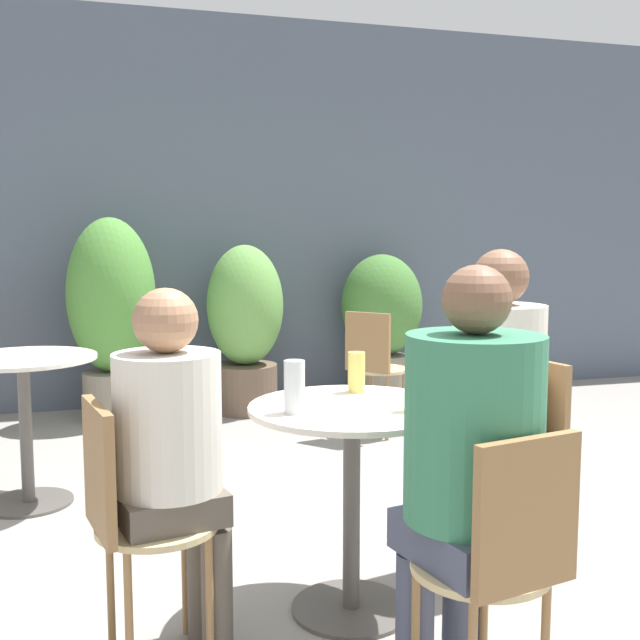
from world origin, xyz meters
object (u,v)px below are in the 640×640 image
object	(u,v)px
bistro_chair_2	(520,443)
beer_glass_2	(294,387)
seated_person_1	(469,456)
cafe_table_far	(24,397)
bistro_chair_4	(374,361)
potted_plant_2	(382,317)
beer_glass_0	(416,387)
bistro_chair_1	(502,554)
bistro_chair_0	(129,508)
potted_plant_1	(245,323)
cafe_table_near	(352,461)
seated_person_0	(173,441)
seated_person_2	(495,387)
beer_glass_1	(356,372)
potted_plant_0	(112,310)

from	to	relation	value
bistro_chair_2	beer_glass_2	world-z (taller)	beer_glass_2
seated_person_1	beer_glass_2	bearing A→B (deg)	-70.27
cafe_table_far	seated_person_1	bearing A→B (deg)	-57.08
cafe_table_far	bistro_chair_2	world-z (taller)	bistro_chair_2
bistro_chair_4	potted_plant_2	bearing A→B (deg)	-65.04
beer_glass_0	potted_plant_2	xyz separation A→B (m)	(1.11, 3.29, -0.14)
bistro_chair_1	beer_glass_0	distance (m)	0.69
bistro_chair_0	seated_person_1	xyz separation A→B (m)	(0.88, -0.46, 0.22)
bistro_chair_4	seated_person_1	bearing A→B (deg)	123.22
bistro_chair_2	potted_plant_1	distance (m)	2.98
cafe_table_near	bistro_chair_0	world-z (taller)	bistro_chair_0
cafe_table_near	bistro_chair_0	bearing A→B (deg)	-168.14
cafe_table_far	seated_person_1	xyz separation A→B (m)	(1.32, -2.04, 0.19)
beer_glass_0	seated_person_0	bearing A→B (deg)	179.79
cafe_table_far	bistro_chair_0	bearing A→B (deg)	-74.25
bistro_chair_0	cafe_table_near	bearing A→B (deg)	-90.00
cafe_table_near	potted_plant_1	bearing A→B (deg)	86.62
seated_person_1	seated_person_2	world-z (taller)	seated_person_2
beer_glass_1	potted_plant_1	xyz separation A→B (m)	(0.10, 2.87, -0.14)
cafe_table_far	beer_glass_0	distance (m)	2.10
seated_person_0	beer_glass_0	xyz separation A→B (m)	(0.79, -0.00, 0.12)
cafe_table_far	potted_plant_2	xyz separation A→B (m)	(2.48, 1.73, 0.14)
cafe_table_far	bistro_chair_2	distance (m)	2.32
seated_person_1	beer_glass_1	distance (m)	0.82
bistro_chair_1	seated_person_2	size ratio (longest dim) A/B	0.66
bistro_chair_1	bistro_chair_2	xyz separation A→B (m)	(0.59, 0.90, 0.00)
beer_glass_1	potted_plant_0	world-z (taller)	potted_plant_0
cafe_table_near	seated_person_2	world-z (taller)	seated_person_2
cafe_table_near	potted_plant_2	distance (m)	3.42
bistro_chair_0	seated_person_0	bearing A→B (deg)	-90.00
bistro_chair_1	beer_glass_1	world-z (taller)	beer_glass_1
bistro_chair_1	beer_glass_2	bearing A→B (deg)	-73.65
cafe_table_far	bistro_chair_2	bearing A→B (deg)	-33.29
bistro_chair_4	seated_person_1	xyz separation A→B (m)	(-0.73, -2.77, 0.22)
bistro_chair_1	seated_person_0	bearing A→B (deg)	-50.61
bistro_chair_0	bistro_chair_1	world-z (taller)	same
seated_person_0	beer_glass_0	world-z (taller)	seated_person_0
bistro_chair_0	seated_person_2	size ratio (longest dim) A/B	0.66
cafe_table_far	bistro_chair_0	size ratio (longest dim) A/B	0.89
cafe_table_near	potted_plant_2	bearing A→B (deg)	67.80
potted_plant_0	beer_glass_1	bearing A→B (deg)	-73.24
beer_glass_1	potted_plant_0	bearing A→B (deg)	106.76
seated_person_0	beer_glass_1	size ratio (longest dim) A/B	7.74
seated_person_2	potted_plant_0	size ratio (longest dim) A/B	0.87
seated_person_1	bistro_chair_4	bearing A→B (deg)	-116.69
cafe_table_far	beer_glass_1	distance (m)	1.79
beer_glass_1	cafe_table_near	bearing A→B (deg)	-112.43
beer_glass_2	potted_plant_1	distance (m)	3.16
beer_glass_1	potted_plant_2	size ratio (longest dim) A/B	0.13
bistro_chair_0	potted_plant_2	world-z (taller)	potted_plant_2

